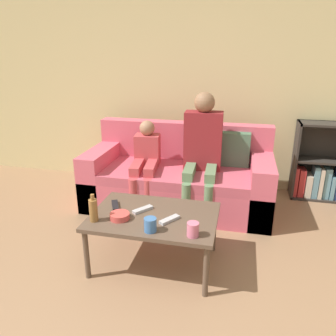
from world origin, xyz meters
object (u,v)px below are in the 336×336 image
(coffee_table, at_px, (154,219))
(tv_remote_1, at_px, (143,209))
(cup_near, at_px, (193,229))
(bottle, at_px, (93,210))
(tv_remote_0, at_px, (170,220))
(couch, at_px, (179,179))
(person_adult, at_px, (202,146))
(bookshelf, at_px, (319,170))
(person_child, at_px, (146,160))
(cup_far, at_px, (150,225))
(snack_bowl, at_px, (120,216))
(tv_remote_2, at_px, (115,205))

(coffee_table, height_order, tv_remote_1, tv_remote_1)
(cup_near, height_order, tv_remote_1, cup_near)
(coffee_table, xyz_separation_m, bottle, (-0.40, -0.19, 0.13))
(tv_remote_0, bearing_deg, coffee_table, -171.27)
(couch, height_order, person_adult, person_adult)
(couch, distance_m, bookshelf, 1.59)
(person_adult, xyz_separation_m, tv_remote_1, (-0.33, -0.98, -0.27))
(couch, xyz_separation_m, bottle, (-0.39, -1.28, 0.23))
(bookshelf, bearing_deg, cup_near, -121.78)
(couch, xyz_separation_m, person_child, (-0.34, -0.13, 0.24))
(tv_remote_1, bearing_deg, cup_far, -25.55)
(person_child, distance_m, tv_remote_0, 1.15)
(cup_near, bearing_deg, bottle, 176.54)
(person_child, bearing_deg, coffee_table, -77.22)
(cup_far, bearing_deg, coffee_table, 99.07)
(snack_bowl, bearing_deg, tv_remote_2, 120.82)
(coffee_table, relative_size, person_adult, 0.78)
(bookshelf, bearing_deg, person_child, -160.13)
(bookshelf, bearing_deg, cup_far, -127.83)
(person_child, xyz_separation_m, cup_near, (0.68, -1.20, -0.05))
(tv_remote_0, distance_m, snack_bowl, 0.37)
(person_child, distance_m, tv_remote_1, 0.96)
(tv_remote_1, bearing_deg, snack_bowl, -90.87)
(coffee_table, distance_m, bottle, 0.46)
(tv_remote_0, xyz_separation_m, snack_bowl, (-0.37, -0.05, 0.01))
(coffee_table, xyz_separation_m, tv_remote_1, (-0.10, 0.04, 0.05))
(cup_far, relative_size, tv_remote_1, 0.60)
(bookshelf, height_order, tv_remote_0, bookshelf)
(cup_far, xyz_separation_m, bottle, (-0.44, 0.05, 0.04))
(cup_near, bearing_deg, tv_remote_0, 139.95)
(person_child, bearing_deg, cup_far, -79.27)
(tv_remote_2, relative_size, snack_bowl, 1.18)
(tv_remote_0, xyz_separation_m, bottle, (-0.54, -0.12, 0.08))
(snack_bowl, bearing_deg, bottle, -157.52)
(person_child, height_order, cup_far, person_child)
(coffee_table, bearing_deg, couch, 90.83)
(tv_remote_1, relative_size, bottle, 0.77)
(tv_remote_1, xyz_separation_m, bottle, (-0.30, -0.23, 0.08))
(cup_near, relative_size, cup_far, 1.00)
(couch, height_order, snack_bowl, couch)
(bottle, bearing_deg, couch, 73.23)
(bottle, bearing_deg, bookshelf, 43.89)
(coffee_table, distance_m, person_child, 1.04)
(couch, distance_m, snack_bowl, 1.24)
(bookshelf, height_order, snack_bowl, bookshelf)
(couch, relative_size, tv_remote_0, 11.57)
(bookshelf, height_order, cup_near, bookshelf)
(person_child, xyz_separation_m, tv_remote_2, (0.01, -0.90, -0.09))
(snack_bowl, bearing_deg, bookshelf, 45.48)
(snack_bowl, height_order, bottle, bottle)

